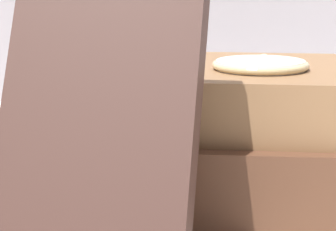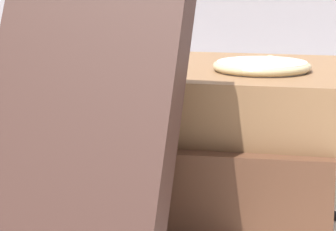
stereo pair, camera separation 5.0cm
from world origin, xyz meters
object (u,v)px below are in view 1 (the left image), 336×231
(book_flat_top, at_px, (193,94))
(reading_glasses, at_px, (135,131))
(book_flat_bottom, at_px, (178,160))
(book_leaning_front, at_px, (99,129))
(pocket_watch, at_px, (261,65))

(book_flat_top, xyz_separation_m, reading_glasses, (-0.08, 0.16, -0.06))
(book_flat_bottom, bearing_deg, book_flat_top, 46.77)
(book_leaning_front, relative_size, pocket_watch, 2.36)
(book_flat_bottom, height_order, pocket_watch, pocket_watch)
(book_flat_bottom, bearing_deg, reading_glasses, 106.59)
(pocket_watch, bearing_deg, book_leaning_front, -120.20)
(book_flat_top, bearing_deg, reading_glasses, 111.77)
(book_leaning_front, distance_m, reading_glasses, 0.31)
(reading_glasses, bearing_deg, book_flat_top, -52.72)
(pocket_watch, relative_size, reading_glasses, 0.65)
(reading_glasses, bearing_deg, book_leaning_front, -68.26)
(book_flat_bottom, distance_m, book_flat_top, 0.04)
(pocket_watch, height_order, reading_glasses, pocket_watch)
(reading_glasses, bearing_deg, pocket_watch, -43.31)
(book_flat_bottom, xyz_separation_m, reading_glasses, (-0.07, 0.18, -0.02))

